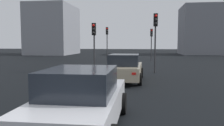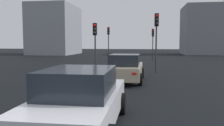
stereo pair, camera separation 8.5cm
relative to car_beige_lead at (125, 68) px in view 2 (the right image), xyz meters
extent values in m
cube|color=tan|center=(0.05, 0.00, -0.15)|extent=(4.27, 1.88, 0.65)
cube|color=#1E232B|center=(-0.16, 0.00, 0.48)|extent=(1.94, 1.62, 0.61)
cylinder|color=black|center=(1.35, -0.92, -0.41)|extent=(0.64, 0.23, 0.64)
cylinder|color=black|center=(1.38, 0.88, -0.41)|extent=(0.64, 0.23, 0.64)
cylinder|color=black|center=(-1.28, -0.88, -0.41)|extent=(0.64, 0.23, 0.64)
cylinder|color=black|center=(-1.24, 0.92, -0.41)|extent=(0.64, 0.23, 0.64)
cube|color=red|center=(-2.09, -0.61, -0.03)|extent=(0.03, 0.20, 0.11)
cube|color=red|center=(-2.07, 0.68, -0.03)|extent=(0.03, 0.20, 0.11)
cube|color=silver|center=(-7.45, 0.42, -0.14)|extent=(4.43, 1.82, 0.66)
cube|color=#1E232B|center=(-7.67, 0.42, 0.50)|extent=(2.00, 1.58, 0.62)
cylinder|color=black|center=(-6.07, -0.45, -0.41)|extent=(0.64, 0.23, 0.64)
cylinder|color=black|center=(-6.09, 1.32, -0.41)|extent=(0.64, 0.23, 0.64)
cylinder|color=#2D2D30|center=(15.23, -1.96, 0.73)|extent=(0.11, 0.11, 2.94)
cube|color=black|center=(15.17, -1.96, 2.65)|extent=(0.21, 0.29, 0.90)
sphere|color=red|center=(15.06, -1.96, 2.92)|extent=(0.20, 0.20, 0.20)
sphere|color=black|center=(15.06, -1.96, 2.65)|extent=(0.20, 0.20, 0.20)
sphere|color=black|center=(15.06, -1.96, 2.38)|extent=(0.20, 0.20, 0.20)
cylinder|color=#2D2D30|center=(4.04, 2.61, 0.63)|extent=(0.11, 0.11, 2.72)
cube|color=black|center=(3.98, 2.62, 2.44)|extent=(0.22, 0.30, 0.90)
sphere|color=red|center=(3.87, 2.63, 2.71)|extent=(0.20, 0.20, 0.20)
sphere|color=black|center=(3.87, 2.63, 2.44)|extent=(0.20, 0.20, 0.20)
sphere|color=black|center=(3.87, 2.63, 2.17)|extent=(0.20, 0.20, 0.20)
cylinder|color=#2D2D30|center=(3.89, -1.87, 0.93)|extent=(0.11, 0.11, 3.33)
cube|color=black|center=(3.83, -1.87, 3.04)|extent=(0.22, 0.30, 0.90)
sphere|color=red|center=(3.72, -1.88, 3.31)|extent=(0.20, 0.20, 0.20)
sphere|color=black|center=(3.72, -1.88, 3.04)|extent=(0.20, 0.20, 0.20)
sphere|color=black|center=(3.72, -1.88, 2.77)|extent=(0.20, 0.20, 0.20)
cylinder|color=#2D2D30|center=(15.12, 3.40, 0.86)|extent=(0.11, 0.11, 3.18)
cube|color=black|center=(15.07, 3.40, 2.90)|extent=(0.21, 0.29, 0.90)
sphere|color=red|center=(14.96, 3.40, 3.17)|extent=(0.20, 0.20, 0.20)
sphere|color=black|center=(14.96, 3.40, 2.90)|extent=(0.20, 0.20, 0.20)
sphere|color=black|center=(14.96, 3.40, 2.63)|extent=(0.20, 0.20, 0.20)
cube|color=slate|center=(33.50, -13.83, 3.84)|extent=(8.56, 11.31, 9.15)
cube|color=gray|center=(29.78, 16.17, 3.90)|extent=(10.27, 7.62, 9.28)
camera|label=1|loc=(-12.90, -1.06, 1.40)|focal=37.00mm
camera|label=2|loc=(-12.88, -1.15, 1.40)|focal=37.00mm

